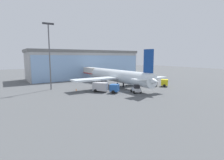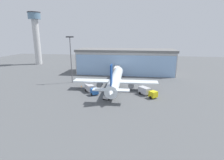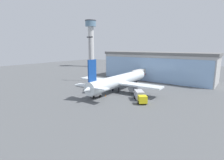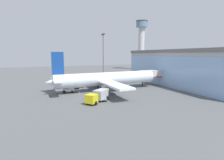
# 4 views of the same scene
# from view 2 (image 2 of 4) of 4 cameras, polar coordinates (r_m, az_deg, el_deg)

# --- Properties ---
(ground) EXTENTS (240.00, 240.00, 0.00)m
(ground) POSITION_cam_2_polar(r_m,az_deg,el_deg) (59.41, 1.63, -5.20)
(ground) COLOR #545659
(terminal_building) EXTENTS (51.07, 16.46, 12.76)m
(terminal_building) POSITION_cam_2_polar(r_m,az_deg,el_deg) (94.10, 4.39, 6.16)
(terminal_building) COLOR #AEAEAE
(terminal_building) RESTS_ON ground
(jet_bridge) EXTENTS (2.25, 12.89, 5.48)m
(jet_bridge) POSITION_cam_2_polar(r_m,az_deg,el_deg) (85.11, 1.80, 3.74)
(jet_bridge) COLOR beige
(jet_bridge) RESTS_ON ground
(control_tower) EXTENTS (8.44, 8.44, 34.69)m
(control_tower) POSITION_cam_2_polar(r_m,az_deg,el_deg) (132.79, -23.58, 13.87)
(control_tower) COLOR silver
(control_tower) RESTS_ON ground
(apron_light_mast) EXTENTS (3.20, 0.40, 19.48)m
(apron_light_mast) POSITION_cam_2_polar(r_m,az_deg,el_deg) (75.39, -13.30, 7.65)
(apron_light_mast) COLOR #59595E
(apron_light_mast) RESTS_ON ground
(airplane) EXTENTS (31.42, 35.69, 11.72)m
(airplane) POSITION_cam_2_polar(r_m,az_deg,el_deg) (65.96, 1.13, 0.05)
(airplane) COLOR white
(airplane) RESTS_ON ground
(catering_truck) EXTENTS (6.29, 7.07, 2.65)m
(catering_truck) POSITION_cam_2_polar(r_m,az_deg,el_deg) (62.44, -6.86, -2.89)
(catering_truck) COLOR #2659A5
(catering_truck) RESTS_ON ground
(fuel_truck) EXTENTS (6.43, 6.97, 2.65)m
(fuel_truck) POSITION_cam_2_polar(r_m,az_deg,el_deg) (60.26, 11.39, -3.73)
(fuel_truck) COLOR yellow
(fuel_truck) RESTS_ON ground
(baggage_cart) EXTENTS (3.09, 2.21, 1.50)m
(baggage_cart) POSITION_cam_2_polar(r_m,az_deg,el_deg) (61.80, 11.01, -4.19)
(baggage_cart) COLOR slate
(baggage_cart) RESTS_ON ground
(pushback_tug) EXTENTS (3.01, 3.61, 2.30)m
(pushback_tug) POSITION_cam_2_polar(r_m,az_deg,el_deg) (56.31, -1.44, -5.28)
(pushback_tug) COLOR silver
(pushback_tug) RESTS_ON ground
(safety_cone_nose) EXTENTS (0.36, 0.36, 0.55)m
(safety_cone_nose) POSITION_cam_2_polar(r_m,az_deg,el_deg) (58.86, 0.78, -5.10)
(safety_cone_nose) COLOR orange
(safety_cone_nose) RESTS_ON ground
(safety_cone_wingtip) EXTENTS (0.36, 0.36, 0.55)m
(safety_cone_wingtip) POSITION_cam_2_polar(r_m,az_deg,el_deg) (70.48, -10.01, -1.98)
(safety_cone_wingtip) COLOR orange
(safety_cone_wingtip) RESTS_ON ground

